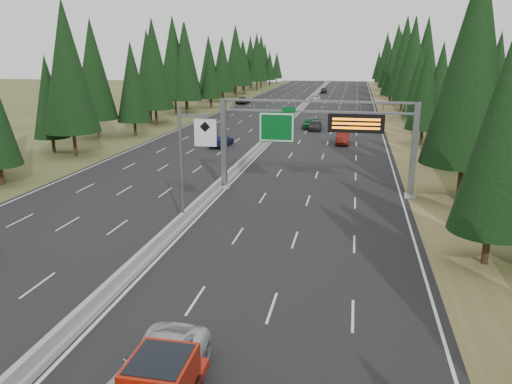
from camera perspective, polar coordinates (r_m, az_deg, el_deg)
road at (r=87.87m, az=3.68°, el=8.04°), size 32.00×260.00×0.08m
shoulder_right at (r=87.37m, az=15.42°, el=7.46°), size 3.60×260.00×0.06m
shoulder_left at (r=91.89m, az=-7.51°, el=8.27°), size 3.60×260.00×0.06m
median_barrier at (r=87.82m, az=3.68°, el=8.28°), size 0.70×260.00×0.85m
sign_gantry at (r=41.80m, az=7.74°, el=6.73°), size 16.75×0.98×7.80m
hov_sign_pole at (r=33.84m, az=-7.66°, el=3.70°), size 2.80×0.50×8.00m
tree_row_right at (r=77.61m, az=19.61°, el=13.06°), size 11.52×241.59×18.99m
tree_row_left at (r=88.91m, az=-11.30°, el=13.88°), size 11.41×242.41×18.79m
silver_minivan at (r=19.09m, az=-11.25°, el=-19.19°), size 2.66×5.58×1.54m
car_ahead_green at (r=80.03m, az=6.19°, el=7.85°), size 2.22×4.92×1.64m
car_ahead_dkred at (r=66.66m, az=9.86°, el=6.14°), size 1.79×4.92×1.61m
car_ahead_dkgrey at (r=78.06m, az=6.80°, el=7.55°), size 2.12×4.89×1.40m
car_ahead_white at (r=126.59m, az=6.83°, el=10.63°), size 2.72×5.18×1.39m
car_ahead_far at (r=151.29m, az=7.76°, el=11.45°), size 2.30×4.86×1.61m
car_onc_blue at (r=64.18m, az=-4.01°, el=5.91°), size 2.40×5.27×1.49m
car_onc_white at (r=95.57m, az=3.40°, el=9.12°), size 2.06×4.39×1.45m
car_onc_far at (r=118.57m, az=-1.50°, el=10.44°), size 2.64×5.61×1.55m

